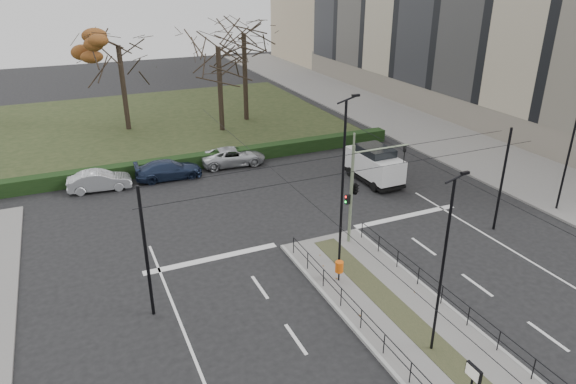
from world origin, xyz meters
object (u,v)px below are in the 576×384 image
(info_panel, at_px, (472,379))
(streetlamp_median_near, at_px, (443,266))
(parked_car_third, at_px, (169,170))
(bare_tree_center, at_px, (244,40))
(streetlamp_median_far, at_px, (343,183))
(parked_car_fourth, at_px, (233,156))
(rust_tree, at_px, (118,46))
(litter_bin, at_px, (339,267))
(traffic_light, at_px, (357,186))
(bare_tree_near, at_px, (218,53))
(white_van, at_px, (374,164))
(parked_car_second, at_px, (100,181))
(streetlamp_sidewalk, at_px, (573,137))

(info_panel, relative_size, streetlamp_median_near, 0.32)
(streetlamp_median_near, bearing_deg, parked_car_third, 103.97)
(info_panel, relative_size, bare_tree_center, 0.22)
(bare_tree_center, bearing_deg, streetlamp_median_far, -100.08)
(parked_car_fourth, xyz_separation_m, rust_tree, (-5.89, 12.62, 6.86))
(litter_bin, bearing_deg, streetlamp_median_near, -80.31)
(info_panel, bearing_deg, streetlamp_median_near, 68.27)
(traffic_light, distance_m, bare_tree_near, 23.19)
(streetlamp_median_near, distance_m, parked_car_third, 22.89)
(parked_car_third, distance_m, parked_car_fourth, 5.09)
(white_van, bearing_deg, parked_car_fourth, 138.04)
(parked_car_second, xyz_separation_m, parked_car_third, (4.65, 0.17, -0.00))
(litter_bin, relative_size, bare_tree_center, 0.09)
(traffic_light, xyz_separation_m, parked_car_second, (-11.82, 13.10, -2.63))
(white_van, distance_m, bare_tree_near, 17.93)
(bare_tree_near, bearing_deg, parked_car_third, -125.67)
(streetlamp_sidewalk, height_order, white_van, streetlamp_sidewalk)
(litter_bin, bearing_deg, parked_car_second, 119.49)
(parked_car_fourth, distance_m, bare_tree_near, 10.99)
(parked_car_fourth, bearing_deg, parked_car_second, 100.46)
(streetlamp_median_near, relative_size, streetlamp_median_far, 0.86)
(litter_bin, xyz_separation_m, info_panel, (-0.36, -8.94, 1.13))
(litter_bin, xyz_separation_m, streetlamp_median_far, (0.82, 1.39, 3.58))
(parked_car_fourth, xyz_separation_m, bare_tree_center, (5.12, 11.30, 6.92))
(traffic_light, xyz_separation_m, streetlamp_median_near, (-1.70, -8.73, 0.54))
(info_panel, bearing_deg, white_van, 65.27)
(traffic_light, distance_m, streetlamp_median_near, 8.91)
(traffic_light, xyz_separation_m, parked_car_third, (-7.18, 13.27, -2.64))
(rust_tree, distance_m, bare_tree_center, 11.09)
(white_van, relative_size, rust_tree, 0.49)
(traffic_light, height_order, streetlamp_median_far, streetlamp_median_far)
(info_panel, xyz_separation_m, bare_tree_near, (2.75, 34.93, 4.95))
(streetlamp_median_near, height_order, parked_car_second, streetlamp_median_near)
(parked_car_second, bearing_deg, litter_bin, -145.08)
(streetlamp_median_far, bearing_deg, bare_tree_near, 86.33)
(parked_car_second, xyz_separation_m, white_van, (17.56, -6.13, 0.63))
(traffic_light, relative_size, litter_bin, 5.45)
(streetlamp_median_far, bearing_deg, streetlamp_sidewalk, 0.32)
(traffic_light, distance_m, bare_tree_center, 25.89)
(info_panel, height_order, parked_car_second, info_panel)
(streetlamp_sidewalk, distance_m, bare_tree_center, 29.09)
(info_panel, xyz_separation_m, bare_tree_center, (5.99, 37.40, 5.61))
(traffic_light, xyz_separation_m, rust_tree, (-8.04, 26.69, 4.23))
(traffic_light, xyz_separation_m, parked_car_fourth, (-2.15, 14.06, -2.63))
(streetlamp_median_far, xyz_separation_m, parked_car_third, (-5.33, 14.97, -3.77))
(info_panel, distance_m, parked_car_second, 26.67)
(streetlamp_median_far, bearing_deg, white_van, 48.85)
(litter_bin, relative_size, rust_tree, 0.10)
(streetlamp_median_far, xyz_separation_m, rust_tree, (-6.20, 28.39, 3.10))
(streetlamp_sidewalk, bearing_deg, info_panel, -147.69)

